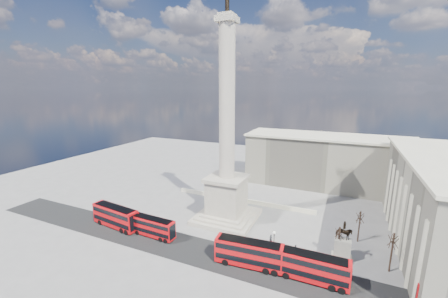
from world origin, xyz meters
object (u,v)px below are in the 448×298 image
(red_bus_e, at_px, (116,216))
(pedestrian_standing, at_px, (295,249))
(victorian_lamp, at_px, (274,243))
(pedestrian_crossing, at_px, (234,226))
(red_bus_b, at_px, (249,253))
(red_bus_a, at_px, (153,227))
(equestrian_statue, at_px, (342,246))
(red_bus_c, at_px, (312,267))
(pedestrian_walking, at_px, (271,239))
(nelsons_column, at_px, (227,168))

(red_bus_e, bearing_deg, pedestrian_standing, 15.19)
(victorian_lamp, distance_m, pedestrian_crossing, 13.17)
(red_bus_b, bearing_deg, red_bus_a, 172.27)
(victorian_lamp, bearing_deg, red_bus_b, -133.85)
(pedestrian_standing, bearing_deg, red_bus_b, 18.98)
(equestrian_statue, bearing_deg, red_bus_e, -170.29)
(red_bus_c, distance_m, red_bus_e, 43.33)
(red_bus_e, distance_m, pedestrian_crossing, 27.20)
(pedestrian_standing, distance_m, pedestrian_crossing, 14.65)
(red_bus_c, height_order, victorian_lamp, victorian_lamp)
(equestrian_statue, bearing_deg, red_bus_b, -148.85)
(red_bus_b, height_order, pedestrian_standing, red_bus_b)
(red_bus_c, bearing_deg, pedestrian_walking, 137.16)
(victorian_lamp, bearing_deg, pedestrian_crossing, 146.49)
(red_bus_e, distance_m, victorian_lamp, 36.19)
(pedestrian_walking, bearing_deg, equestrian_statue, 13.47)
(pedestrian_walking, height_order, pedestrian_standing, pedestrian_standing)
(nelsons_column, relative_size, pedestrian_standing, 26.56)
(equestrian_statue, height_order, pedestrian_standing, equestrian_statue)
(red_bus_b, bearing_deg, pedestrian_crossing, 119.18)
(nelsons_column, relative_size, red_bus_a, 4.75)
(red_bus_b, bearing_deg, pedestrian_walking, 74.68)
(victorian_lamp, relative_size, pedestrian_standing, 3.04)
(red_bus_e, bearing_deg, equestrian_statue, 16.09)
(red_bus_a, bearing_deg, pedestrian_standing, 13.43)
(victorian_lamp, height_order, pedestrian_standing, victorian_lamp)
(nelsons_column, relative_size, victorian_lamp, 8.74)
(red_bus_b, distance_m, equestrian_statue, 17.72)
(nelsons_column, bearing_deg, red_bus_c, -34.03)
(red_bus_b, xyz_separation_m, equestrian_statue, (15.16, 9.16, 0.04))
(victorian_lamp, relative_size, equestrian_statue, 0.75)
(red_bus_e, bearing_deg, red_bus_b, 4.62)
(pedestrian_walking, bearing_deg, red_bus_c, -30.27)
(red_bus_b, distance_m, red_bus_c, 10.78)
(nelsons_column, xyz_separation_m, red_bus_c, (21.77, -14.70, -10.41))
(red_bus_b, height_order, red_bus_e, red_bus_e)
(victorian_lamp, relative_size, pedestrian_crossing, 3.29)
(nelsons_column, bearing_deg, pedestrian_walking, -26.38)
(pedestrian_crossing, bearing_deg, pedestrian_walking, -123.23)
(red_bus_e, relative_size, pedestrian_crossing, 7.24)
(red_bus_b, relative_size, victorian_lamp, 2.16)
(nelsons_column, height_order, red_bus_a, nelsons_column)
(victorian_lamp, bearing_deg, equestrian_statue, 25.27)
(red_bus_b, bearing_deg, equestrian_statue, 26.46)
(red_bus_e, height_order, equestrian_statue, equestrian_statue)
(red_bus_e, height_order, pedestrian_standing, red_bus_e)
(equestrian_statue, bearing_deg, nelsons_column, 166.95)
(nelsons_column, distance_m, pedestrian_walking, 18.56)
(red_bus_b, distance_m, pedestrian_standing, 10.07)
(nelsons_column, relative_size, red_bus_b, 4.05)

